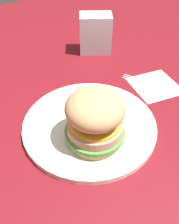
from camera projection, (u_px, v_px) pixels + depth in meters
name	position (u px, v px, depth m)	size (l,w,h in m)	color
ground_plane	(86.00, 134.00, 0.50)	(1.60, 1.60, 0.00)	maroon
plate	(90.00, 125.00, 0.51)	(0.27, 0.27, 0.01)	silver
sandwich	(94.00, 119.00, 0.44)	(0.11, 0.11, 0.11)	tan
fries_pile	(93.00, 101.00, 0.55)	(0.10, 0.10, 0.01)	gold
napkin	(155.00, 85.00, 0.62)	(0.11, 0.11, 0.00)	white
fork	(155.00, 84.00, 0.62)	(0.16, 0.09, 0.00)	silver
napkin_dispenser	(95.00, 34.00, 0.71)	(0.09, 0.06, 0.11)	#B7BABF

